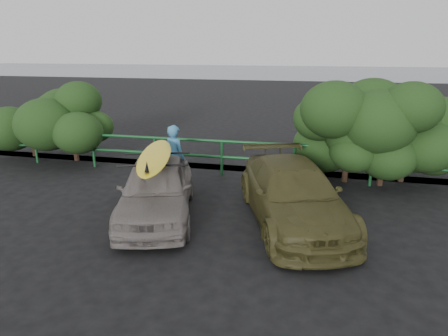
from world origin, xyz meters
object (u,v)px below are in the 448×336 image
Objects in this scene: surfboard at (155,156)px; man at (175,157)px; guardrail at (188,156)px; olive_vehicle at (293,194)px; sedan at (157,189)px.

man is at bearing 80.89° from surfboard.
guardrail is 4.16m from olive_vehicle.
sedan is at bearing 168.12° from olive_vehicle.
man is at bearing -86.29° from guardrail.
guardrail is 4.65× the size of surfboard.
guardrail is at bearing 79.53° from sedan.
surfboard reaches higher than guardrail.
olive_vehicle is at bearing 179.26° from man.
guardrail is 8.39× the size of man.
guardrail is 3.21m from surfboard.
olive_vehicle is (2.84, 0.36, -0.01)m from sedan.
guardrail is 1.37m from man.
sedan reaches higher than guardrail.
man reaches higher than sedan.
sedan is 0.72m from surfboard.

